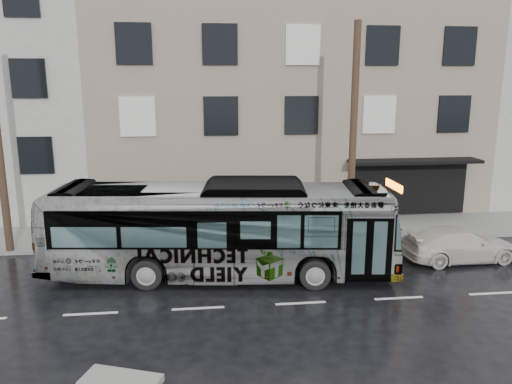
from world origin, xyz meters
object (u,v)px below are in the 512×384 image
(utility_pole_front, at_px, (353,134))
(white_sedan, at_px, (460,244))
(bus, at_px, (220,229))
(sign_post, at_px, (375,210))

(utility_pole_front, distance_m, white_sedan, 6.02)
(bus, bearing_deg, utility_pole_front, -54.11)
(utility_pole_front, distance_m, sign_post, 3.48)
(utility_pole_front, relative_size, bus, 0.74)
(utility_pole_front, height_order, bus, utility_pole_front)
(bus, xyz_separation_m, white_sedan, (9.25, 0.44, -1.07))
(sign_post, height_order, white_sedan, sign_post)
(bus, distance_m, white_sedan, 9.32)
(utility_pole_front, bearing_deg, bus, -150.75)
(utility_pole_front, bearing_deg, white_sedan, -37.63)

